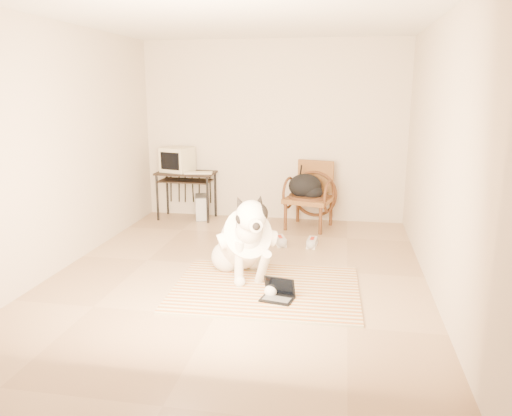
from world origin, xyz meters
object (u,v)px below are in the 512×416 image
(laptop, at_px, (278,294))
(crt_monitor, at_px, (177,159))
(dog, at_px, (245,242))
(rattan_chair, at_px, (310,195))
(backpack, at_px, (306,187))
(computer_desk, at_px, (186,179))
(pc_tower, at_px, (201,207))

(laptop, bearing_deg, crt_monitor, 124.16)
(dog, xyz_separation_m, laptop, (0.44, -0.57, -0.32))
(dog, xyz_separation_m, rattan_chair, (0.55, 2.13, 0.08))
(dog, relative_size, backpack, 2.41)
(laptop, bearing_deg, computer_desk, 122.58)
(crt_monitor, xyz_separation_m, rattan_chair, (2.07, -0.19, -0.44))
(laptop, height_order, backpack, backpack)
(dog, bearing_deg, pc_tower, 116.64)
(backpack, bearing_deg, laptop, -91.17)
(computer_desk, xyz_separation_m, rattan_chair, (1.93, -0.14, -0.15))
(computer_desk, xyz_separation_m, backpack, (1.87, -0.21, -0.03))
(laptop, bearing_deg, rattan_chair, 87.71)
(laptop, distance_m, pc_tower, 3.29)
(crt_monitor, relative_size, pc_tower, 1.20)
(crt_monitor, bearing_deg, pc_tower, -2.04)
(pc_tower, relative_size, backpack, 0.85)
(crt_monitor, relative_size, backpack, 1.02)
(laptop, distance_m, rattan_chair, 2.73)
(laptop, xyz_separation_m, rattan_chair, (0.11, 2.70, 0.41))
(laptop, height_order, crt_monitor, crt_monitor)
(rattan_chair, xyz_separation_m, backpack, (-0.05, -0.07, 0.12))
(dog, relative_size, rattan_chair, 1.26)
(laptop, xyz_separation_m, backpack, (0.05, 2.64, 0.53))
(computer_desk, bearing_deg, crt_monitor, 162.52)
(dog, bearing_deg, laptop, -52.24)
(pc_tower, height_order, backpack, backpack)
(laptop, height_order, computer_desk, computer_desk)
(crt_monitor, bearing_deg, backpack, -7.21)
(pc_tower, distance_m, rattan_chair, 1.74)
(laptop, xyz_separation_m, computer_desk, (-1.82, 2.85, 0.56))
(backpack, bearing_deg, crt_monitor, 172.79)
(laptop, xyz_separation_m, crt_monitor, (-1.96, 2.89, 0.85))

